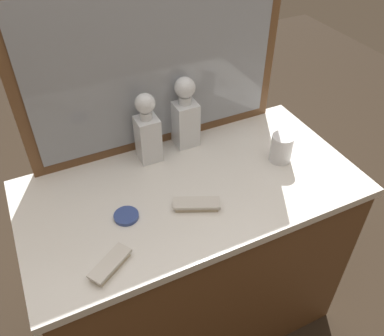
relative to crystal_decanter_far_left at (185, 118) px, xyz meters
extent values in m
plane|color=#2D2319|center=(-0.09, -0.24, -0.95)|extent=(6.00, 6.00, 0.00)
cube|color=brown|center=(-0.09, -0.24, -0.55)|extent=(1.15, 0.59, 0.80)
cube|color=silver|center=(-0.09, -0.24, -0.13)|extent=(1.18, 0.61, 0.03)
cube|color=brown|center=(-0.09, 0.05, 0.21)|extent=(0.98, 0.03, 0.65)
cube|color=gray|center=(-0.09, 0.04, 0.21)|extent=(0.90, 0.01, 0.57)
cube|color=white|center=(0.00, 0.00, -0.02)|extent=(0.09, 0.09, 0.18)
cube|color=#9E5619|center=(0.00, 0.00, -0.06)|extent=(0.07, 0.07, 0.11)
cylinder|color=white|center=(0.00, 0.00, 0.08)|extent=(0.05, 0.05, 0.03)
sphere|color=white|center=(0.00, 0.00, 0.13)|extent=(0.08, 0.08, 0.08)
cube|color=white|center=(-0.16, -0.03, -0.03)|extent=(0.08, 0.08, 0.18)
cube|color=#9E5619|center=(-0.16, -0.03, -0.05)|extent=(0.07, 0.07, 0.13)
cylinder|color=white|center=(-0.16, -0.03, 0.08)|extent=(0.04, 0.04, 0.03)
sphere|color=white|center=(-0.16, -0.03, 0.12)|extent=(0.07, 0.07, 0.07)
cylinder|color=white|center=(0.27, -0.25, -0.06)|extent=(0.08, 0.08, 0.11)
cylinder|color=silver|center=(0.27, -0.25, -0.11)|extent=(0.08, 0.08, 0.01)
cube|color=#B7A88C|center=(-0.44, -0.44, -0.11)|extent=(0.13, 0.10, 0.01)
cube|color=beige|center=(-0.44, -0.44, -0.09)|extent=(0.14, 0.12, 0.01)
cube|color=#B7A88C|center=(-0.12, -0.34, -0.11)|extent=(0.14, 0.10, 0.01)
cube|color=beige|center=(-0.12, -0.34, -0.09)|extent=(0.16, 0.11, 0.01)
cylinder|color=#33478C|center=(-0.34, -0.28, -0.11)|extent=(0.08, 0.08, 0.01)
camera|label=1|loc=(-0.53, -1.16, 0.84)|focal=37.59mm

